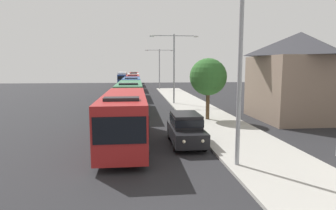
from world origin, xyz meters
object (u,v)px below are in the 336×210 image
(bus_second_in_line, at_px, (130,96))
(bus_rear, at_px, (134,79))
(bus_middle, at_px, (132,87))
(streetlamp_far, at_px, (159,65))
(box_truck_oncoming, at_px, (122,77))
(streetlamp_mid, at_px, (174,61))
(bus_fourth_in_line, at_px, (133,82))
(roadside_tree, at_px, (208,77))
(white_suv, at_px, (186,128))
(bus_tail_end, at_px, (134,77))
(streetlamp_near, at_px, (240,53))
(bus_lead, at_px, (125,116))

(bus_second_in_line, xyz_separation_m, bus_rear, (-0.00, 41.04, -0.00))
(bus_middle, bearing_deg, streetlamp_far, 70.46)
(bus_second_in_line, distance_m, box_truck_oncoming, 52.22)
(streetlamp_mid, relative_size, streetlamp_far, 1.06)
(bus_fourth_in_line, bearing_deg, streetlamp_far, 13.76)
(bus_second_in_line, xyz_separation_m, roadside_tree, (6.89, -6.06, 2.14))
(bus_second_in_line, distance_m, white_suv, 14.01)
(bus_rear, bearing_deg, roadside_tree, -81.68)
(roadside_tree, bearing_deg, bus_fourth_in_line, 101.66)
(bus_tail_end, relative_size, box_truck_oncoming, 1.31)
(streetlamp_near, bearing_deg, bus_lead, 137.63)
(bus_middle, xyz_separation_m, white_suv, (3.70, -26.92, -0.66))
(streetlamp_far, distance_m, roadside_tree, 34.76)
(streetlamp_mid, bearing_deg, bus_rear, 98.61)
(bus_rear, distance_m, streetlamp_mid, 36.23)
(streetlamp_mid, bearing_deg, roadside_tree, -82.58)
(bus_tail_end, distance_m, roadside_tree, 61.35)
(bus_fourth_in_line, height_order, roadside_tree, roadside_tree)
(bus_tail_end, bearing_deg, streetlamp_far, -78.37)
(streetlamp_near, height_order, streetlamp_far, streetlamp_near)
(bus_tail_end, relative_size, streetlamp_mid, 1.24)
(bus_tail_end, xyz_separation_m, streetlamp_far, (5.40, -26.22, 3.42))
(bus_second_in_line, height_order, bus_fourth_in_line, same)
(bus_lead, relative_size, streetlamp_near, 1.28)
(streetlamp_mid, bearing_deg, bus_second_in_line, -134.97)
(roadside_tree, bearing_deg, white_suv, -113.26)
(bus_lead, distance_m, bus_middle, 26.34)
(bus_fourth_in_line, xyz_separation_m, streetlamp_far, (5.40, 1.32, 3.42))
(bus_second_in_line, height_order, streetlamp_far, streetlamp_far)
(roadside_tree, bearing_deg, bus_lead, -135.19)
(bus_middle, xyz_separation_m, bus_fourth_in_line, (-0.00, 13.89, -0.00))
(bus_lead, bearing_deg, bus_tail_end, 90.00)
(bus_lead, relative_size, streetlamp_far, 1.33)
(bus_lead, xyz_separation_m, bus_rear, (0.00, 53.95, 0.00))
(bus_lead, distance_m, bus_fourth_in_line, 40.23)
(bus_tail_end, xyz_separation_m, streetlamp_near, (5.40, -72.70, 3.62))
(box_truck_oncoming, relative_size, streetlamp_mid, 0.95)
(bus_fourth_in_line, xyz_separation_m, roadside_tree, (6.89, -33.38, 2.14))
(bus_rear, bearing_deg, bus_lead, -90.00)
(bus_second_in_line, distance_m, bus_fourth_in_line, 27.32)
(bus_lead, xyz_separation_m, streetlamp_far, (5.40, 41.55, 3.42))
(bus_fourth_in_line, height_order, bus_rear, same)
(bus_second_in_line, relative_size, streetlamp_near, 1.43)
(bus_tail_end, xyz_separation_m, streetlamp_mid, (5.40, -49.46, 3.68))
(bus_rear, relative_size, bus_tail_end, 1.07)
(streetlamp_mid, bearing_deg, streetlamp_near, -90.00)
(bus_lead, bearing_deg, box_truck_oncoming, 92.91)
(streetlamp_mid, xyz_separation_m, streetlamp_far, (0.00, 23.24, -0.26))
(box_truck_oncoming, bearing_deg, bus_second_in_line, -86.37)
(bus_lead, height_order, bus_rear, same)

